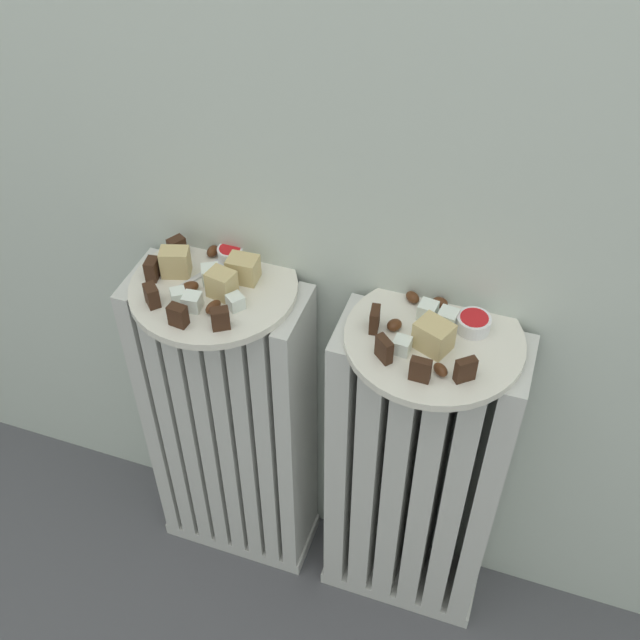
# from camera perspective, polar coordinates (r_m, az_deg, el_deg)

# --- Properties ---
(radiator_left) EXTENTS (0.29, 0.13, 0.65)m
(radiator_left) POSITION_cam_1_polar(r_m,az_deg,el_deg) (1.41, -6.53, -8.06)
(radiator_left) COLOR silver
(radiator_left) RESTS_ON ground_plane
(radiator_right) EXTENTS (0.29, 0.13, 0.65)m
(radiator_right) POSITION_cam_1_polar(r_m,az_deg,el_deg) (1.34, 6.92, -11.70)
(radiator_right) COLOR silver
(radiator_right) RESTS_ON ground_plane
(plate_left) EXTENTS (0.25, 0.25, 0.01)m
(plate_left) POSITION_cam_1_polar(r_m,az_deg,el_deg) (1.16, -7.83, 2.34)
(plate_left) COLOR silver
(plate_left) RESTS_ON radiator_left
(plate_right) EXTENTS (0.25, 0.25, 0.01)m
(plate_right) POSITION_cam_1_polar(r_m,az_deg,el_deg) (1.08, 8.40, -1.44)
(plate_right) COLOR silver
(plate_right) RESTS_ON radiator_right
(dark_cake_slice_left_0) EXTENTS (0.03, 0.03, 0.03)m
(dark_cake_slice_left_0) POSITION_cam_1_polar(r_m,az_deg,el_deg) (1.21, -10.49, 5.28)
(dark_cake_slice_left_0) COLOR #382114
(dark_cake_slice_left_0) RESTS_ON plate_left
(dark_cake_slice_left_1) EXTENTS (0.02, 0.03, 0.03)m
(dark_cake_slice_left_1) POSITION_cam_1_polar(r_m,az_deg,el_deg) (1.18, -12.24, 3.69)
(dark_cake_slice_left_1) COLOR #382114
(dark_cake_slice_left_1) RESTS_ON plate_left
(dark_cake_slice_left_2) EXTENTS (0.03, 0.03, 0.03)m
(dark_cake_slice_left_2) POSITION_cam_1_polar(r_m,az_deg,el_deg) (1.13, -12.28, 1.77)
(dark_cake_slice_left_2) COLOR #382114
(dark_cake_slice_left_2) RESTS_ON plate_left
(dark_cake_slice_left_3) EXTENTS (0.03, 0.02, 0.03)m
(dark_cake_slice_left_3) POSITION_cam_1_polar(r_m,az_deg,el_deg) (1.09, -10.42, 0.33)
(dark_cake_slice_left_3) COLOR #382114
(dark_cake_slice_left_3) RESTS_ON plate_left
(dark_cake_slice_left_4) EXTENTS (0.03, 0.03, 0.03)m
(dark_cake_slice_left_4) POSITION_cam_1_polar(r_m,az_deg,el_deg) (1.08, -7.36, 0.10)
(dark_cake_slice_left_4) COLOR #382114
(dark_cake_slice_left_4) RESTS_ON plate_left
(marble_cake_slice_left_0) EXTENTS (0.04, 0.04, 0.04)m
(marble_cake_slice_left_0) POSITION_cam_1_polar(r_m,az_deg,el_deg) (1.13, -7.26, 2.65)
(marble_cake_slice_left_0) COLOR tan
(marble_cake_slice_left_0) RESTS_ON plate_left
(marble_cake_slice_left_1) EXTENTS (0.05, 0.04, 0.04)m
(marble_cake_slice_left_1) POSITION_cam_1_polar(r_m,az_deg,el_deg) (1.15, -5.68, 3.77)
(marble_cake_slice_left_1) COLOR tan
(marble_cake_slice_left_1) RESTS_ON plate_left
(marble_cake_slice_left_2) EXTENTS (0.05, 0.04, 0.04)m
(marble_cake_slice_left_2) POSITION_cam_1_polar(r_m,az_deg,el_deg) (1.17, -10.61, 4.21)
(marble_cake_slice_left_2) COLOR tan
(marble_cake_slice_left_2) RESTS_ON plate_left
(turkish_delight_left_0) EXTENTS (0.03, 0.03, 0.03)m
(turkish_delight_left_0) POSITION_cam_1_polar(r_m,az_deg,el_deg) (1.16, -8.07, 3.36)
(turkish_delight_left_0) COLOR white
(turkish_delight_left_0) RESTS_ON plate_left
(turkish_delight_left_1) EXTENTS (0.03, 0.03, 0.02)m
(turkish_delight_left_1) POSITION_cam_1_polar(r_m,az_deg,el_deg) (1.13, -10.38, 1.74)
(turkish_delight_left_1) COLOR white
(turkish_delight_left_1) RESTS_ON plate_left
(turkish_delight_left_2) EXTENTS (0.03, 0.03, 0.02)m
(turkish_delight_left_2) POSITION_cam_1_polar(r_m,az_deg,el_deg) (1.12, -9.39, 1.33)
(turkish_delight_left_2) COLOR white
(turkish_delight_left_2) RESTS_ON plate_left
(turkish_delight_left_3) EXTENTS (0.03, 0.03, 0.02)m
(turkish_delight_left_3) POSITION_cam_1_polar(r_m,az_deg,el_deg) (1.11, -6.25, 1.34)
(turkish_delight_left_3) COLOR white
(turkish_delight_left_3) RESTS_ON plate_left
(medjool_date_left_0) EXTENTS (0.02, 0.03, 0.02)m
(medjool_date_left_0) POSITION_cam_1_polar(r_m,az_deg,el_deg) (1.21, -7.91, 5.04)
(medjool_date_left_0) COLOR #4C2814
(medjool_date_left_0) RESTS_ON plate_left
(medjool_date_left_1) EXTENTS (0.03, 0.04, 0.02)m
(medjool_date_left_1) POSITION_cam_1_polar(r_m,az_deg,el_deg) (1.15, -9.61, 2.38)
(medjool_date_left_1) COLOR #4C2814
(medjool_date_left_1) RESTS_ON plate_left
(medjool_date_left_2) EXTENTS (0.02, 0.03, 0.02)m
(medjool_date_left_2) POSITION_cam_1_polar(r_m,az_deg,el_deg) (1.11, -7.87, 0.96)
(medjool_date_left_2) COLOR #4C2814
(medjool_date_left_2) RESTS_ON plate_left
(jam_bowl_left) EXTENTS (0.04, 0.04, 0.02)m
(jam_bowl_left) POSITION_cam_1_polar(r_m,az_deg,el_deg) (1.20, -6.63, 4.95)
(jam_bowl_left) COLOR white
(jam_bowl_left) RESTS_ON plate_left
(dark_cake_slice_right_0) EXTENTS (0.02, 0.03, 0.04)m
(dark_cake_slice_right_0) POSITION_cam_1_polar(r_m,az_deg,el_deg) (1.07, 4.04, 0.05)
(dark_cake_slice_right_0) COLOR #382114
(dark_cake_slice_right_0) RESTS_ON plate_right
(dark_cake_slice_right_1) EXTENTS (0.03, 0.03, 0.04)m
(dark_cake_slice_right_1) POSITION_cam_1_polar(r_m,az_deg,el_deg) (1.03, 4.74, -2.15)
(dark_cake_slice_right_1) COLOR #382114
(dark_cake_slice_right_1) RESTS_ON plate_right
(dark_cake_slice_right_2) EXTENTS (0.03, 0.01, 0.04)m
(dark_cake_slice_right_2) POSITION_cam_1_polar(r_m,az_deg,el_deg) (1.01, 7.39, -3.67)
(dark_cake_slice_right_2) COLOR #382114
(dark_cake_slice_right_2) RESTS_ON plate_right
(dark_cake_slice_right_3) EXTENTS (0.03, 0.03, 0.04)m
(dark_cake_slice_right_3) POSITION_cam_1_polar(r_m,az_deg,el_deg) (1.02, 10.66, -3.62)
(dark_cake_slice_right_3) COLOR #382114
(dark_cake_slice_right_3) RESTS_ON plate_right
(marble_cake_slice_right_0) EXTENTS (0.06, 0.05, 0.04)m
(marble_cake_slice_right_0) POSITION_cam_1_polar(r_m,az_deg,el_deg) (1.05, 8.37, -1.17)
(marble_cake_slice_right_0) COLOR tan
(marble_cake_slice_right_0) RESTS_ON plate_right
(turkish_delight_right_0) EXTENTS (0.03, 0.03, 0.03)m
(turkish_delight_right_0) POSITION_cam_1_polar(r_m,az_deg,el_deg) (1.09, 9.39, 0.11)
(turkish_delight_right_0) COLOR white
(turkish_delight_right_0) RESTS_ON plate_right
(turkish_delight_right_1) EXTENTS (0.03, 0.03, 0.03)m
(turkish_delight_right_1) POSITION_cam_1_polar(r_m,az_deg,el_deg) (1.10, 7.94, 0.69)
(turkish_delight_right_1) COLOR white
(turkish_delight_right_1) RESTS_ON plate_right
(turkish_delight_right_2) EXTENTS (0.02, 0.02, 0.02)m
(turkish_delight_right_2) POSITION_cam_1_polar(r_m,az_deg,el_deg) (1.05, 6.06, -1.88)
(turkish_delight_right_2) COLOR white
(turkish_delight_right_2) RESTS_ON plate_right
(medjool_date_right_0) EXTENTS (0.03, 0.03, 0.01)m
(medjool_date_right_0) POSITION_cam_1_polar(r_m,az_deg,el_deg) (1.03, 8.86, -3.64)
(medjool_date_right_0) COLOR #4C2814
(medjool_date_right_0) RESTS_ON plate_right
(medjool_date_right_1) EXTENTS (0.03, 0.03, 0.02)m
(medjool_date_right_1) POSITION_cam_1_polar(r_m,az_deg,el_deg) (1.12, 6.83, 1.67)
(medjool_date_right_1) COLOR #4C2814
(medjool_date_right_1) RESTS_ON plate_right
(medjool_date_right_2) EXTENTS (0.02, 0.02, 0.02)m
(medjool_date_right_2) POSITION_cam_1_polar(r_m,az_deg,el_deg) (1.12, 8.82, 1.27)
(medjool_date_right_2) COLOR #4C2814
(medjool_date_right_2) RESTS_ON plate_right
(medjool_date_right_3) EXTENTS (0.03, 0.03, 0.01)m
(medjool_date_right_3) POSITION_cam_1_polar(r_m,az_deg,el_deg) (1.08, 5.50, -0.37)
(medjool_date_right_3) COLOR #4C2814
(medjool_date_right_3) RESTS_ON plate_right
(jam_bowl_right) EXTENTS (0.05, 0.05, 0.02)m
(jam_bowl_right) POSITION_cam_1_polar(r_m,az_deg,el_deg) (1.09, 11.24, -0.19)
(jam_bowl_right) COLOR white
(jam_bowl_right) RESTS_ON plate_right
(fork) EXTENTS (0.05, 0.10, 0.00)m
(fork) POSITION_cam_1_polar(r_m,az_deg,el_deg) (1.18, -8.68, 3.36)
(fork) COLOR silver
(fork) RESTS_ON plate_left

